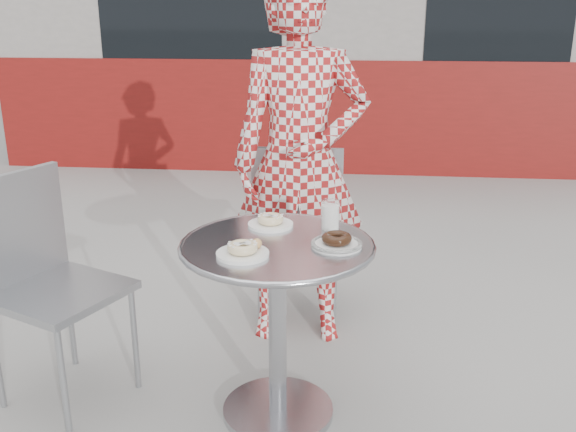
# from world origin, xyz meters

# --- Properties ---
(ground) EXTENTS (60.00, 60.00, 0.00)m
(ground) POSITION_xyz_m (0.00, 0.00, 0.00)
(ground) COLOR #AAA7A2
(ground) RESTS_ON ground
(storefront) EXTENTS (6.02, 4.55, 3.00)m
(storefront) POSITION_xyz_m (-0.00, 5.56, 1.49)
(storefront) COLOR gray
(storefront) RESTS_ON ground
(bistro_table) EXTENTS (0.67, 0.67, 0.68)m
(bistro_table) POSITION_xyz_m (-0.02, -0.02, 0.51)
(bistro_table) COLOR #BBBBC0
(bistro_table) RESTS_ON ground
(chair_far) EXTENTS (0.41, 0.42, 0.86)m
(chair_far) POSITION_xyz_m (-0.02, 0.87, 0.26)
(chair_far) COLOR #9A9CA1
(chair_far) RESTS_ON ground
(chair_left) EXTENTS (0.55, 0.55, 0.87)m
(chair_left) POSITION_xyz_m (-0.84, 0.02, 0.27)
(chair_left) COLOR #9A9CA1
(chair_left) RESTS_ON ground
(seated_person) EXTENTS (0.62, 0.43, 1.61)m
(seated_person) POSITION_xyz_m (0.00, 0.64, 0.80)
(seated_person) COLOR maroon
(seated_person) RESTS_ON ground
(plate_far) EXTENTS (0.17, 0.17, 0.04)m
(plate_far) POSITION_xyz_m (-0.06, 0.15, 0.70)
(plate_far) COLOR white
(plate_far) RESTS_ON bistro_table
(plate_near) EXTENTS (0.17, 0.17, 0.05)m
(plate_near) POSITION_xyz_m (-0.12, -0.14, 0.70)
(plate_near) COLOR white
(plate_near) RESTS_ON bistro_table
(plate_checker) EXTENTS (0.17, 0.17, 0.05)m
(plate_checker) POSITION_xyz_m (0.18, -0.03, 0.69)
(plate_checker) COLOR white
(plate_checker) RESTS_ON bistro_table
(milk_cup) EXTENTS (0.07, 0.07, 0.11)m
(milk_cup) POSITION_xyz_m (0.15, 0.14, 0.73)
(milk_cup) COLOR white
(milk_cup) RESTS_ON bistro_table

